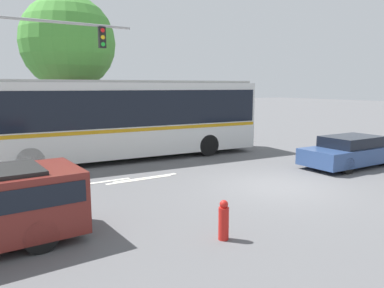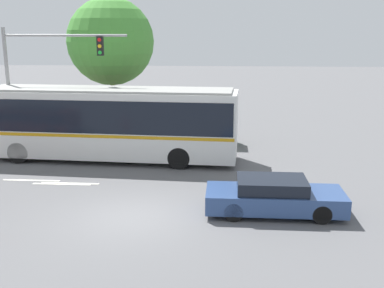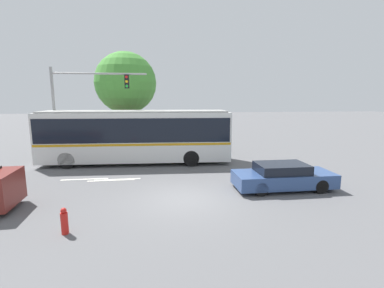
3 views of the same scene
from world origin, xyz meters
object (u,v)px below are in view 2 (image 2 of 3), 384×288
at_px(city_bus, 109,120).
at_px(street_tree_left, 111,42).
at_px(sedan_foreground, 274,197).
at_px(traffic_light_pole, 38,70).

height_order(city_bus, street_tree_left, street_tree_left).
height_order(sedan_foreground, traffic_light_pole, traffic_light_pole).
xyz_separation_m(traffic_light_pole, street_tree_left, (2.68, 4.08, 1.28)).
relative_size(city_bus, traffic_light_pole, 1.96).
distance_m(traffic_light_pole, street_tree_left, 5.04).
xyz_separation_m(city_bus, traffic_light_pole, (-3.74, 1.18, 2.22)).
relative_size(traffic_light_pole, street_tree_left, 0.78).
relative_size(sedan_foreground, traffic_light_pole, 0.74).
bearing_deg(city_bus, traffic_light_pole, -14.24).
bearing_deg(city_bus, street_tree_left, -75.28).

